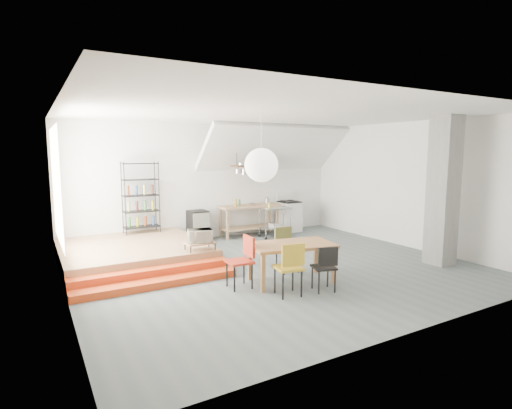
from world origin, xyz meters
TOP-DOWN VIEW (x-y plane):
  - floor at (0.00, 0.00)m, footprint 8.00×8.00m
  - wall_back at (0.00, 3.50)m, footprint 8.00×0.04m
  - wall_left at (-4.00, 0.00)m, footprint 0.04×7.00m
  - wall_right at (4.00, 0.00)m, footprint 0.04×7.00m
  - ceiling at (0.00, 0.00)m, footprint 8.00×7.00m
  - slope_ceiling at (1.80, 2.90)m, footprint 4.40×1.44m
  - window_pane at (-3.98, 1.50)m, footprint 0.02×2.50m
  - platform at (-2.50, 2.00)m, footprint 3.00×3.00m
  - step_lower at (-2.50, 0.05)m, footprint 3.00×0.35m
  - step_upper at (-2.50, 0.40)m, footprint 3.00×0.35m
  - concrete_column at (3.30, -1.50)m, footprint 0.50×0.50m
  - kitchen_counter at (1.10, 3.15)m, footprint 1.80×0.60m
  - stove at (2.50, 3.16)m, footprint 0.60×0.60m
  - pot_rack at (1.13, 2.92)m, footprint 1.20×0.50m
  - wire_shelving at (-2.00, 3.20)m, footprint 0.88×0.38m
  - microwave_shelf at (-1.40, 0.75)m, footprint 0.60×0.40m
  - paper_lantern at (-0.83, -0.81)m, footprint 0.60×0.60m
  - dining_table at (-0.24, -0.92)m, footprint 1.69×1.15m
  - chair_mustard at (-0.71, -1.55)m, footprint 0.49×0.49m
  - chair_black at (-0.05, -1.67)m, footprint 0.46×0.46m
  - chair_olive at (0.07, -0.26)m, footprint 0.44×0.44m
  - chair_red at (-1.17, -0.73)m, footprint 0.45×0.45m
  - rolling_cart at (1.65, 2.63)m, footprint 0.91×0.55m
  - mini_fridge at (-0.48, 3.20)m, footprint 0.50×0.50m
  - microwave at (-1.40, 0.75)m, footprint 0.55×0.42m
  - bowl at (1.17, 3.10)m, footprint 0.22×0.22m

SIDE VIEW (x-z plane):
  - floor at x=0.00m, z-range 0.00..0.00m
  - step_lower at x=-2.50m, z-range 0.00..0.13m
  - step_upper at x=-2.50m, z-range 0.00..0.27m
  - platform at x=-2.50m, z-range 0.00..0.40m
  - mini_fridge at x=-0.48m, z-range 0.00..0.85m
  - stove at x=2.50m, z-range -0.11..1.07m
  - chair_black at x=-0.05m, z-range 0.08..0.90m
  - chair_olive at x=0.07m, z-range 0.09..0.98m
  - microwave_shelf at x=-1.40m, z-range 0.46..0.63m
  - rolling_cart at x=1.65m, z-range 0.13..0.99m
  - chair_red at x=-1.17m, z-range 0.09..1.02m
  - chair_mustard at x=-0.71m, z-range 0.09..1.02m
  - kitchen_counter at x=1.10m, z-range 0.17..1.08m
  - dining_table at x=-0.24m, z-range 0.29..1.03m
  - microwave at x=-1.40m, z-range 0.56..0.84m
  - bowl at x=1.17m, z-range 0.91..0.96m
  - wire_shelving at x=-2.00m, z-range 0.43..2.23m
  - wall_back at x=0.00m, z-range 0.00..3.20m
  - wall_left at x=-4.00m, z-range 0.00..3.20m
  - wall_right at x=4.00m, z-range 0.00..3.20m
  - concrete_column at x=3.30m, z-range 0.00..3.20m
  - window_pane at x=-3.98m, z-range 0.70..2.90m
  - pot_rack at x=1.13m, z-range 1.26..2.69m
  - paper_lantern at x=-0.83m, z-range 1.90..2.50m
  - slope_ceiling at x=1.80m, z-range 1.89..3.21m
  - ceiling at x=0.00m, z-range 3.19..3.21m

